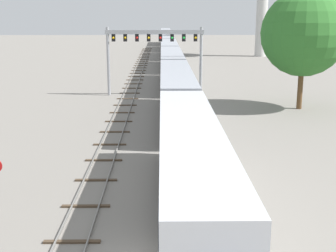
{
  "coord_description": "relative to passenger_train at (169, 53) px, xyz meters",
  "views": [
    {
      "loc": [
        0.59,
        -17.37,
        10.18
      ],
      "look_at": [
        1.0,
        12.0,
        3.0
      ],
      "focal_mm": 49.93,
      "sensor_mm": 36.0,
      "label": 1
    }
  ],
  "objects": [
    {
      "name": "passenger_train",
      "position": [
        0.0,
        0.0,
        0.0
      ],
      "size": [
        3.04,
        154.74,
        4.8
      ],
      "color": "silver",
      "rests_on": "ground"
    },
    {
      "name": "track_main",
      "position": [
        0.0,
        -11.21,
        -2.55
      ],
      "size": [
        2.6,
        200.0,
        0.16
      ],
      "color": "slate",
      "rests_on": "ground"
    },
    {
      "name": "signal_gantry",
      "position": [
        -2.25,
        -30.46,
        3.64
      ],
      "size": [
        12.1,
        0.49,
        8.42
      ],
      "color": "#999BA0",
      "rests_on": "ground"
    },
    {
      "name": "track_near",
      "position": [
        -5.5,
        -31.21,
        -2.55
      ],
      "size": [
        2.6,
        160.0,
        0.16
      ],
      "color": "slate",
      "rests_on": "ground"
    },
    {
      "name": "trackside_tree_left",
      "position": [
        13.47,
        -39.2,
        5.39
      ],
      "size": [
        8.97,
        8.97,
        12.49
      ],
      "color": "brown",
      "rests_on": "ground"
    }
  ]
}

